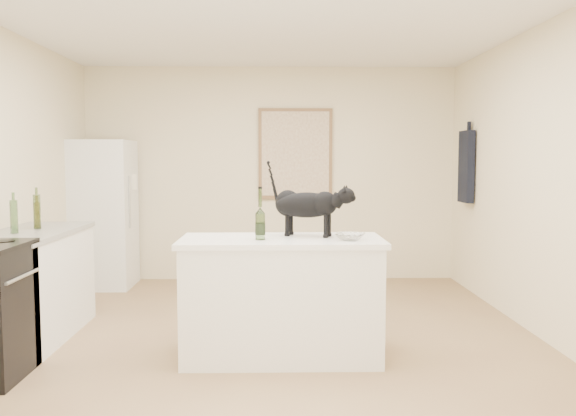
{
  "coord_description": "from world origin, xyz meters",
  "views": [
    {
      "loc": [
        0.06,
        -4.58,
        1.48
      ],
      "look_at": [
        0.15,
        -0.15,
        1.12
      ],
      "focal_mm": 37.23,
      "sensor_mm": 36.0,
      "label": 1
    }
  ],
  "objects_px": {
    "black_cat": "(307,208)",
    "wine_bottle": "(260,217)",
    "fridge": "(103,214)",
    "glass_bowl": "(350,237)"
  },
  "relations": [
    {
      "from": "black_cat",
      "to": "wine_bottle",
      "type": "distance_m",
      "value": 0.4
    },
    {
      "from": "fridge",
      "to": "wine_bottle",
      "type": "bearing_deg",
      "value": -54.24
    },
    {
      "from": "glass_bowl",
      "to": "fridge",
      "type": "bearing_deg",
      "value": 133.57
    },
    {
      "from": "black_cat",
      "to": "wine_bottle",
      "type": "bearing_deg",
      "value": -130.76
    },
    {
      "from": "wine_bottle",
      "to": "glass_bowl",
      "type": "distance_m",
      "value": 0.67
    },
    {
      "from": "black_cat",
      "to": "glass_bowl",
      "type": "xyz_separation_m",
      "value": [
        0.3,
        -0.24,
        -0.19
      ]
    },
    {
      "from": "fridge",
      "to": "wine_bottle",
      "type": "xyz_separation_m",
      "value": [
        1.9,
        -2.63,
        0.22
      ]
    },
    {
      "from": "wine_bottle",
      "to": "glass_bowl",
      "type": "height_order",
      "value": "wine_bottle"
    },
    {
      "from": "wine_bottle",
      "to": "fridge",
      "type": "bearing_deg",
      "value": 125.76
    },
    {
      "from": "wine_bottle",
      "to": "glass_bowl",
      "type": "relative_size",
      "value": 1.61
    }
  ]
}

